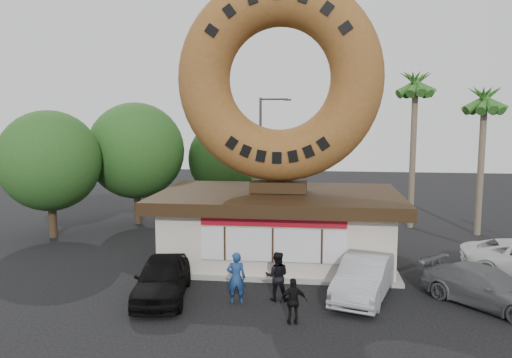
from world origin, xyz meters
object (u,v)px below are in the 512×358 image
object	(u,v)px
donut_shop	(279,224)
street_lamp	(263,151)
car_black	(162,278)
car_silver	(365,277)
person_left	(236,278)
person_right	(293,301)
person_center	(277,276)
giant_donut	(279,79)
car_grey	(487,287)

from	to	relation	value
donut_shop	street_lamp	size ratio (longest dim) A/B	1.40
car_black	car_silver	xyz separation A→B (m)	(7.56, 1.06, 0.00)
person_left	person_right	bearing A→B (deg)	133.91
street_lamp	car_silver	world-z (taller)	street_lamp
donut_shop	person_right	distance (m)	7.36
person_center	donut_shop	bearing A→B (deg)	-87.78
street_lamp	donut_shop	bearing A→B (deg)	-79.50
giant_donut	street_lamp	distance (m)	10.93
donut_shop	street_lamp	world-z (taller)	street_lamp
person_left	street_lamp	bearing A→B (deg)	-96.94
person_right	person_left	bearing A→B (deg)	-48.07
donut_shop	person_left	size ratio (longest dim) A/B	5.84
giant_donut	person_center	size ratio (longest dim) A/B	5.09
giant_donut	street_lamp	world-z (taller)	giant_donut
person_left	person_center	distance (m)	1.54
car_black	person_left	bearing A→B (deg)	-12.01
person_right	donut_shop	bearing A→B (deg)	-93.32
person_left	person_center	bearing A→B (deg)	-170.88
street_lamp	person_left	xyz separation A→B (m)	(0.75, -15.63, -3.52)
person_center	car_grey	xyz separation A→B (m)	(7.54, 0.34, -0.23)
street_lamp	car_black	world-z (taller)	street_lamp
person_right	car_silver	size ratio (longest dim) A/B	0.33
giant_donut	person_right	distance (m)	10.62
person_left	car_silver	xyz separation A→B (m)	(4.72, 1.22, -0.18)
street_lamp	person_left	world-z (taller)	street_lamp
street_lamp	car_black	bearing A→B (deg)	-97.73
person_center	car_black	size ratio (longest dim) A/B	0.40
person_right	car_silver	xyz separation A→B (m)	(2.55, 2.82, 0.00)
giant_donut	person_left	world-z (taller)	giant_donut
person_left	car_black	bearing A→B (deg)	-12.94
person_left	donut_shop	bearing A→B (deg)	-110.84
car_silver	car_grey	size ratio (longest dim) A/B	1.00
car_black	giant_donut	bearing A→B (deg)	45.39
person_center	car_silver	world-z (taller)	person_center
person_center	car_grey	size ratio (longest dim) A/B	0.39
car_grey	person_center	bearing A→B (deg)	138.61
car_black	car_silver	bearing A→B (deg)	-0.78
street_lamp	person_center	distance (m)	15.71
donut_shop	street_lamp	bearing A→B (deg)	100.50
giant_donut	person_left	bearing A→B (deg)	-101.14
car_grey	person_left	bearing A→B (deg)	141.33
street_lamp	person_left	bearing A→B (deg)	-87.27
car_black	person_right	bearing A→B (deg)	-28.10
person_right	car_black	bearing A→B (deg)	-31.00
street_lamp	person_right	world-z (taller)	street_lamp
donut_shop	street_lamp	distance (m)	10.54
donut_shop	car_silver	xyz separation A→B (m)	(3.61, -4.40, -0.98)
car_grey	car_silver	bearing A→B (deg)	130.89
donut_shop	giant_donut	bearing A→B (deg)	90.00
giant_donut	person_left	distance (m)	9.47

